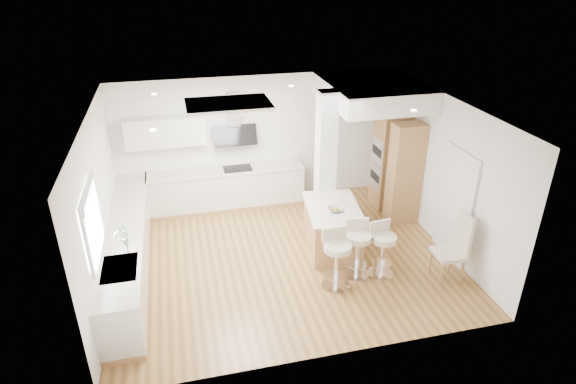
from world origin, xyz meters
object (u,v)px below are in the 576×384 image
object	(u,v)px
peninsula	(332,228)
bar_stool_c	(383,247)
bar_stool_b	(358,246)
dining_chair	(456,245)
bar_stool_a	(337,256)

from	to	relation	value
peninsula	bar_stool_c	size ratio (longest dim) A/B	1.56
bar_stool_c	peninsula	bearing A→B (deg)	111.66
bar_stool_b	dining_chair	world-z (taller)	dining_chair
bar_stool_b	bar_stool_c	distance (m)	0.43
peninsula	bar_stool_a	bearing A→B (deg)	-98.07
peninsula	bar_stool_b	size ratio (longest dim) A/B	1.50
peninsula	bar_stool_a	xyz separation A→B (m)	(-0.31, -1.13, 0.16)
bar_stool_b	dining_chair	size ratio (longest dim) A/B	0.84
bar_stool_b	peninsula	bearing A→B (deg)	108.35
bar_stool_a	dining_chair	size ratio (longest dim) A/B	0.86
bar_stool_a	bar_stool_b	world-z (taller)	bar_stool_a
bar_stool_c	dining_chair	bearing A→B (deg)	-27.60
dining_chair	peninsula	bearing A→B (deg)	143.09
bar_stool_a	peninsula	bearing A→B (deg)	70.77
peninsula	bar_stool_a	size ratio (longest dim) A/B	1.45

